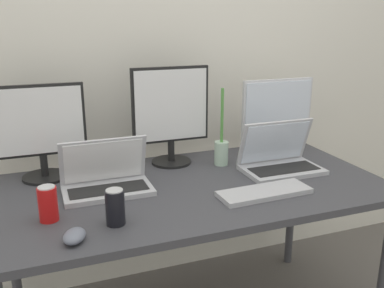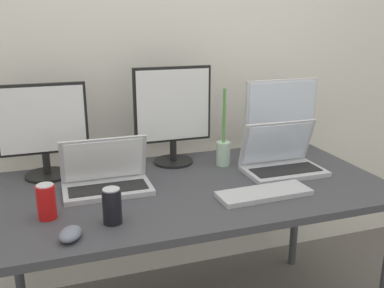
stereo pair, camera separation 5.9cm
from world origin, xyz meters
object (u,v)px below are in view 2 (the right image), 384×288
Objects in this scene: bamboo_vase at (223,150)px; laptop_silver at (106,178)px; monitor_left at (43,128)px; mouse_by_keyboard at (70,234)px; work_desk at (192,198)px; monitor_center at (173,113)px; laptop_secondary at (281,160)px; soda_can_near_keyboard at (46,202)px; keyboard_main at (264,193)px; monitor_right at (281,116)px; soda_can_by_laptop at (112,206)px.

laptop_silver is at bearing -167.26° from bamboo_vase.
monitor_left is 4.24× the size of mouse_by_keyboard.
monitor_center is at bearing 88.94° from work_desk.
monitor_center is 1.31× the size of laptop_silver.
monitor_left is 1.06m from laptop_secondary.
mouse_by_keyboard is (-0.51, -0.31, 0.08)m from work_desk.
monitor_left is 0.46m from soda_can_near_keyboard.
laptop_secondary is at bearing -31.83° from monitor_center.
laptop_secondary reaches higher than work_desk.
mouse_by_keyboard is at bearing -113.73° from laptop_silver.
work_desk is at bearing 137.76° from keyboard_main.
mouse_by_keyboard is (-0.95, -0.34, -0.03)m from laptop_secondary.
work_desk is 0.32m from bamboo_vase.
monitor_left is 1.17× the size of laptop_silver.
keyboard_main is (-0.34, -0.48, -0.18)m from monitor_right.
keyboard_main reaches higher than work_desk.
bamboo_vase is (-0.01, 0.39, 0.06)m from keyboard_main.
soda_can_near_keyboard is at bearing -158.01° from bamboo_vase.
monitor_center is 0.68m from soda_can_by_laptop.
laptop_secondary is 0.31m from keyboard_main.
soda_can_by_laptop reaches higher than mouse_by_keyboard.
mouse_by_keyboard is (-0.75, -0.11, 0.01)m from keyboard_main.
bamboo_vase is (0.22, 0.19, 0.13)m from work_desk.
monitor_right is 1.23m from soda_can_near_keyboard.
monitor_center is 1.31× the size of laptop_secondary.
mouse_by_keyboard is (0.06, -0.61, -0.20)m from monitor_left.
mouse_by_keyboard is 0.17m from soda_can_by_laptop.
laptop_secondary reaches higher than soda_can_by_laptop.
laptop_silver is 0.30m from soda_can_near_keyboard.
work_desk is at bearing -10.71° from laptop_silver.
monitor_right is at bearing 52.84° from keyboard_main.
bamboo_vase reaches higher than mouse_by_keyboard.
bamboo_vase reaches higher than keyboard_main.
laptop_secondary is at bearing -37.27° from bamboo_vase.
bamboo_vase is at bearing 12.74° from laptop_silver.
mouse_by_keyboard is (-1.09, -0.60, -0.17)m from monitor_right.
monitor_center is 1.26× the size of bamboo_vase.
keyboard_main is 0.76m from mouse_by_keyboard.
monitor_left is at bearing 146.39° from keyboard_main.
monitor_right is at bearing 19.79° from soda_can_near_keyboard.
monitor_left is (-0.58, 0.30, 0.28)m from work_desk.
monitor_left is at bearing 172.44° from bamboo_vase.
soda_can_near_keyboard is at bearing -143.84° from monitor_center.
laptop_silver reaches higher than mouse_by_keyboard.
bamboo_vase reaches higher than laptop_silver.
monitor_right is 0.96m from laptop_silver.
mouse_by_keyboard is 0.77× the size of soda_can_near_keyboard.
monitor_center reaches higher than bamboo_vase.
work_desk is at bearing 12.61° from soda_can_near_keyboard.
soda_can_by_laptop is (0.14, 0.07, 0.04)m from mouse_by_keyboard.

